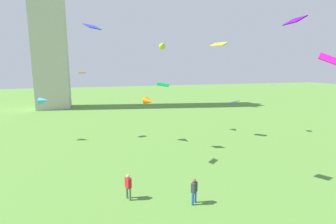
# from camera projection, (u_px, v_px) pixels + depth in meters

# --- Properties ---
(person_0) EXTENTS (0.52, 0.49, 1.74)m
(person_0) POSITION_uv_depth(u_px,v_px,m) (194.00, 190.00, 16.55)
(person_0) COLOR #235693
(person_0) RESTS_ON ground_plane
(person_2) EXTENTS (0.43, 0.54, 1.80)m
(person_2) POSITION_uv_depth(u_px,v_px,m) (128.00, 185.00, 17.12)
(person_2) COLOR #51754C
(person_2) RESTS_ON ground_plane
(kite_flying_0) EXTENTS (1.16, 1.32, 0.32)m
(kite_flying_0) POSITION_uv_depth(u_px,v_px,m) (219.00, 44.00, 17.88)
(kite_flying_0) COLOR gold
(kite_flying_1) EXTENTS (0.93, 1.37, 0.50)m
(kite_flying_1) POSITION_uv_depth(u_px,v_px,m) (295.00, 20.00, 16.47)
(kite_flying_1) COLOR #5C04B3
(kite_flying_2) EXTENTS (1.81, 1.52, 1.19)m
(kite_flying_2) POSITION_uv_depth(u_px,v_px,m) (328.00, 59.00, 22.38)
(kite_flying_2) COLOR #DE11A3
(kite_flying_3) EXTENTS (1.02, 1.07, 0.22)m
(kite_flying_3) POSITION_uv_depth(u_px,v_px,m) (274.00, 85.00, 34.03)
(kite_flying_3) COLOR #B13BF0
(kite_flying_4) EXTENTS (1.51, 1.45, 0.47)m
(kite_flying_4) POSITION_uv_depth(u_px,v_px,m) (92.00, 27.00, 20.97)
(kite_flying_4) COLOR #2D35DC
(kite_flying_5) EXTENTS (1.42, 1.64, 1.01)m
(kite_flying_5) POSITION_uv_depth(u_px,v_px,m) (149.00, 101.00, 29.86)
(kite_flying_5) COLOR #DB6406
(kite_flying_6) EXTENTS (1.47, 1.54, 0.46)m
(kite_flying_6) POSITION_uv_depth(u_px,v_px,m) (234.00, 102.00, 32.48)
(kite_flying_6) COLOR #1C24C9
(kite_flying_7) EXTENTS (1.19, 1.55, 1.10)m
(kite_flying_7) POSITION_uv_depth(u_px,v_px,m) (162.00, 45.00, 33.22)
(kite_flying_7) COLOR gold
(kite_flying_8) EXTENTS (1.15, 0.95, 0.18)m
(kite_flying_8) POSITION_uv_depth(u_px,v_px,m) (82.00, 73.00, 30.77)
(kite_flying_8) COLOR orange
(kite_flying_9) EXTENTS (1.42, 1.17, 0.64)m
(kite_flying_9) POSITION_uv_depth(u_px,v_px,m) (163.00, 85.00, 26.70)
(kite_flying_9) COLOR #25CBB2
(kite_flying_10) EXTENTS (1.49, 1.36, 0.96)m
(kite_flying_10) POSITION_uv_depth(u_px,v_px,m) (44.00, 101.00, 30.11)
(kite_flying_10) COLOR #38ABE5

